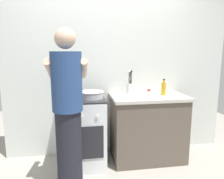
{
  "coord_description": "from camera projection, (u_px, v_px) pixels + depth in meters",
  "views": [
    {
      "loc": [
        -0.37,
        -2.51,
        1.48
      ],
      "look_at": [
        0.05,
        0.12,
        1.0
      ],
      "focal_mm": 33.99,
      "sensor_mm": 36.0,
      "label": 1
    }
  ],
  "objects": [
    {
      "name": "ground",
      "position": [
        110.0,
        167.0,
        2.76
      ],
      "size": [
        6.0,
        6.0,
        0.0
      ],
      "primitive_type": "plane",
      "color": "gray"
    },
    {
      "name": "back_wall",
      "position": [
        118.0,
        68.0,
        3.05
      ],
      "size": [
        3.2,
        0.1,
        2.5
      ],
      "color": "silver",
      "rests_on": "ground"
    },
    {
      "name": "countertop",
      "position": [
        148.0,
        127.0,
        2.91
      ],
      "size": [
        1.0,
        0.6,
        0.9
      ],
      "color": "brown",
      "rests_on": "ground"
    },
    {
      "name": "stove_range",
      "position": [
        81.0,
        131.0,
        2.77
      ],
      "size": [
        0.6,
        0.62,
        0.9
      ],
      "color": "silver",
      "rests_on": "ground"
    },
    {
      "name": "pot",
      "position": [
        69.0,
        94.0,
        2.64
      ],
      "size": [
        0.28,
        0.22,
        0.1
      ],
      "color": "#B2B2B7",
      "rests_on": "stove_range"
    },
    {
      "name": "mixing_bowl",
      "position": [
        92.0,
        94.0,
        2.66
      ],
      "size": [
        0.31,
        0.31,
        0.09
      ],
      "color": "#B7B7BC",
      "rests_on": "stove_range"
    },
    {
      "name": "utensil_crock",
      "position": [
        130.0,
        86.0,
        2.94
      ],
      "size": [
        0.1,
        0.1,
        0.32
      ],
      "color": "silver",
      "rests_on": "countertop"
    },
    {
      "name": "spice_bottle",
      "position": [
        149.0,
        93.0,
        2.78
      ],
      "size": [
        0.04,
        0.04,
        0.09
      ],
      "color": "silver",
      "rests_on": "countertop"
    },
    {
      "name": "oil_bottle",
      "position": [
        164.0,
        88.0,
        2.84
      ],
      "size": [
        0.06,
        0.06,
        0.22
      ],
      "color": "gold",
      "rests_on": "countertop"
    },
    {
      "name": "person",
      "position": [
        68.0,
        114.0,
        2.12
      ],
      "size": [
        0.41,
        0.5,
        1.7
      ],
      "color": "black",
      "rests_on": "ground"
    }
  ]
}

